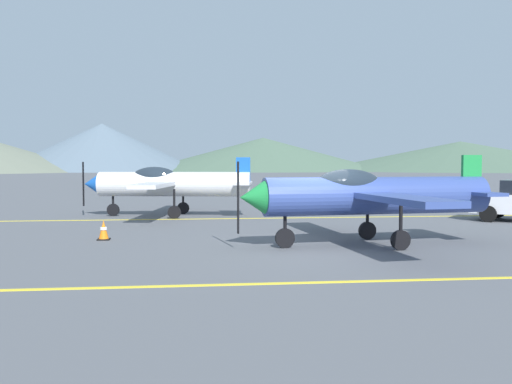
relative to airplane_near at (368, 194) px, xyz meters
name	(u,v)px	position (x,y,z in m)	size (l,w,h in m)	color
ground_plane	(308,248)	(-1.75, -0.32, -1.42)	(400.00, 400.00, 0.00)	#54565B
apron_line_near	(354,282)	(-1.75, -4.63, -1.41)	(80.00, 0.16, 0.01)	yellow
apron_line_far	(268,218)	(-1.75, 7.73, -1.41)	(80.00, 0.16, 0.01)	yellow
airplane_near	(368,194)	(0.00, 0.00, 0.00)	(7.35, 8.44, 2.52)	#33478C
airplane_mid	(168,183)	(-5.88, 9.08, 0.00)	(7.36, 8.43, 2.52)	silver
traffic_cone_front	(104,230)	(-7.47, 1.89, -1.13)	(0.36, 0.36, 0.59)	black
hill_centerleft	(102,147)	(-29.23, 141.15, 5.04)	(53.99, 53.99, 12.91)	slate
hill_centerright	(263,154)	(15.71, 146.50, 3.33)	(70.88, 70.88, 9.50)	#4C6651
hill_right	(460,156)	(72.52, 139.27, 2.79)	(84.64, 84.64, 8.42)	#4C6651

